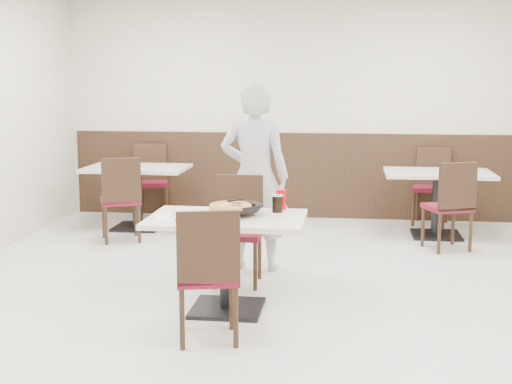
# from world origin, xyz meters

# --- Properties ---
(floor) EXTENTS (7.00, 7.00, 0.00)m
(floor) POSITION_xyz_m (0.00, 0.00, 0.00)
(floor) COLOR #A7A7A2
(floor) RESTS_ON ground
(wall_back) EXTENTS (6.00, 0.04, 2.80)m
(wall_back) POSITION_xyz_m (0.00, 3.50, 1.40)
(wall_back) COLOR beige
(wall_back) RESTS_ON floor
(wall_front) EXTENTS (6.00, 0.04, 2.80)m
(wall_front) POSITION_xyz_m (0.00, -3.50, 1.40)
(wall_front) COLOR beige
(wall_front) RESTS_ON floor
(wainscot_back) EXTENTS (5.90, 0.03, 1.10)m
(wainscot_back) POSITION_xyz_m (0.00, 3.48, 0.55)
(wainscot_back) COLOR black
(wainscot_back) RESTS_ON floor
(main_table) EXTENTS (1.24, 0.85, 0.75)m
(main_table) POSITION_xyz_m (-0.27, -0.34, 0.38)
(main_table) COLOR silver
(main_table) RESTS_ON floor
(chair_near) EXTENTS (0.51, 0.51, 0.95)m
(chair_near) POSITION_xyz_m (-0.29, -0.98, 0.47)
(chair_near) COLOR black
(chair_near) RESTS_ON floor
(chair_far) EXTENTS (0.43, 0.43, 0.95)m
(chair_far) POSITION_xyz_m (-0.30, 0.38, 0.47)
(chair_far) COLOR black
(chair_far) RESTS_ON floor
(trivet) EXTENTS (0.11, 0.11, 0.04)m
(trivet) POSITION_xyz_m (-0.27, -0.26, 0.77)
(trivet) COLOR black
(trivet) RESTS_ON main_table
(pizza_pan) EXTENTS (0.39, 0.39, 0.01)m
(pizza_pan) POSITION_xyz_m (-0.21, -0.26, 0.79)
(pizza_pan) COLOR black
(pizza_pan) RESTS_ON trivet
(pizza) EXTENTS (0.31, 0.31, 0.02)m
(pizza) POSITION_xyz_m (-0.24, -0.32, 0.81)
(pizza) COLOR #BD7631
(pizza) RESTS_ON pizza_pan
(pizza_server) EXTENTS (0.10, 0.12, 0.00)m
(pizza_server) POSITION_xyz_m (-0.20, -0.29, 0.84)
(pizza_server) COLOR white
(pizza_server) RESTS_ON pizza
(napkin) EXTENTS (0.20, 0.20, 0.00)m
(napkin) POSITION_xyz_m (-0.70, -0.48, 0.75)
(napkin) COLOR white
(napkin) RESTS_ON main_table
(side_plate) EXTENTS (0.19, 0.19, 0.01)m
(side_plate) POSITION_xyz_m (-0.70, -0.46, 0.76)
(side_plate) COLOR white
(side_plate) RESTS_ON napkin
(fork) EXTENTS (0.04, 0.17, 0.00)m
(fork) POSITION_xyz_m (-0.66, -0.41, 0.77)
(fork) COLOR white
(fork) RESTS_ON side_plate
(cola_glass) EXTENTS (0.09, 0.09, 0.13)m
(cola_glass) POSITION_xyz_m (0.10, -0.11, 0.81)
(cola_glass) COLOR black
(cola_glass) RESTS_ON main_table
(red_cup) EXTENTS (0.08, 0.08, 0.16)m
(red_cup) POSITION_xyz_m (0.12, 0.01, 0.83)
(red_cup) COLOR #CF0002
(red_cup) RESTS_ON main_table
(diner_person) EXTENTS (0.67, 0.46, 1.78)m
(diner_person) POSITION_xyz_m (-0.21, 0.90, 0.89)
(diner_person) COLOR #BDBCC2
(diner_person) RESTS_ON floor
(bg_table_left) EXTENTS (1.25, 0.87, 0.75)m
(bg_table_left) POSITION_xyz_m (-1.86, 2.55, 0.38)
(bg_table_left) COLOR silver
(bg_table_left) RESTS_ON floor
(bg_chair_left_near) EXTENTS (0.55, 0.55, 0.95)m
(bg_chair_left_near) POSITION_xyz_m (-1.85, 1.88, 0.47)
(bg_chair_left_near) COLOR black
(bg_chair_left_near) RESTS_ON floor
(bg_chair_left_far) EXTENTS (0.53, 0.53, 0.95)m
(bg_chair_left_far) POSITION_xyz_m (-1.87, 3.20, 0.47)
(bg_chair_left_far) COLOR black
(bg_chair_left_far) RESTS_ON floor
(bg_table_right) EXTENTS (1.27, 0.91, 0.75)m
(bg_table_right) POSITION_xyz_m (1.67, 2.56, 0.38)
(bg_table_right) COLOR silver
(bg_table_right) RESTS_ON floor
(bg_chair_right_near) EXTENTS (0.55, 0.55, 0.95)m
(bg_chair_right_near) POSITION_xyz_m (1.70, 1.93, 0.47)
(bg_chair_right_near) COLOR black
(bg_chair_right_near) RESTS_ON floor
(bg_chair_right_far) EXTENTS (0.50, 0.50, 0.95)m
(bg_chair_right_far) POSITION_xyz_m (1.67, 3.22, 0.47)
(bg_chair_right_far) COLOR black
(bg_chair_right_far) RESTS_ON floor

